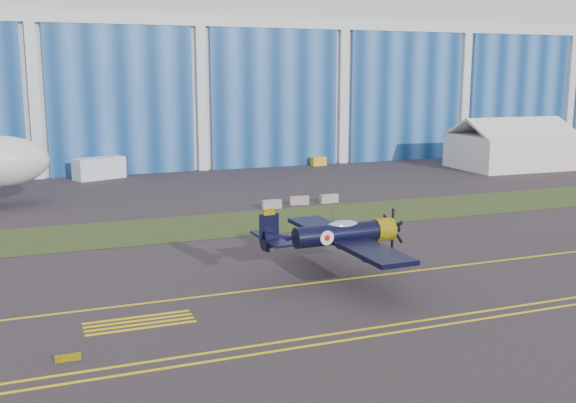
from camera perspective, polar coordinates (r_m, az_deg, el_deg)
name	(u,v)px	position (r m, az deg, el deg)	size (l,w,h in m)	color
ground	(362,255)	(51.58, 6.27, -4.56)	(260.00, 260.00, 0.00)	#342B31
grass_median	(294,219)	(63.96, 0.51, -1.47)	(260.00, 10.00, 0.02)	#475128
hangar	(169,65)	(118.16, -10.07, 11.28)	(220.00, 45.70, 30.00)	silver
taxiway_centreline	(395,273)	(47.37, 9.06, -6.01)	(200.00, 0.20, 0.02)	yellow
edge_line_near	(481,319)	(39.90, 16.00, -9.55)	(80.00, 0.20, 0.02)	yellow
edge_line_far	(470,313)	(40.64, 15.15, -9.12)	(80.00, 0.20, 0.02)	yellow
hold_short_ladder	(139,322)	(38.79, -12.47, -9.97)	(6.00, 2.40, 0.02)	yellow
guard_board_left	(68,358)	(34.79, -18.14, -12.45)	(1.20, 0.15, 0.35)	yellow
warbird	(337,234)	(44.70, 4.17, -2.77)	(11.78, 14.07, 4.07)	black
tent	(511,143)	(103.50, 18.39, 4.75)	(16.20, 12.01, 7.42)	white
shipping_container	(99,168)	(91.60, -15.69, 2.73)	(6.47, 2.59, 2.80)	white
tug	(318,161)	(101.32, 2.58, 3.42)	(2.16, 1.35, 1.26)	yellow
gse_box	(535,152)	(118.73, 20.17, 3.95)	(2.74, 1.46, 1.64)	#A3AAA3
barrier_a	(272,204)	(68.72, -1.39, -0.25)	(2.00, 0.60, 0.90)	#9E8F8A
barrier_b	(299,200)	(70.83, 0.96, 0.09)	(2.00, 0.60, 0.90)	#9D8991
barrier_c	(329,199)	(71.98, 3.50, 0.24)	(2.00, 0.60, 0.90)	gray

